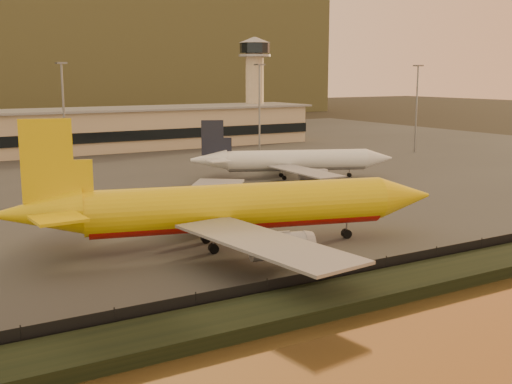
# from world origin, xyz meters

# --- Properties ---
(ground) EXTENTS (900.00, 900.00, 0.00)m
(ground) POSITION_xyz_m (0.00, 0.00, 0.00)
(ground) COLOR black
(ground) RESTS_ON ground
(embankment) EXTENTS (320.00, 7.00, 1.40)m
(embankment) POSITION_xyz_m (0.00, -17.00, 0.70)
(embankment) COLOR black
(embankment) RESTS_ON ground
(tarmac) EXTENTS (320.00, 220.00, 0.20)m
(tarmac) POSITION_xyz_m (0.00, 95.00, 0.10)
(tarmac) COLOR #2D2D2D
(tarmac) RESTS_ON ground
(perimeter_fence) EXTENTS (300.00, 0.05, 2.20)m
(perimeter_fence) POSITION_xyz_m (0.00, -13.00, 1.30)
(perimeter_fence) COLOR black
(perimeter_fence) RESTS_ON tarmac
(terminal_building) EXTENTS (202.00, 25.00, 12.60)m
(terminal_building) POSITION_xyz_m (-14.52, 125.55, 6.25)
(terminal_building) COLOR tan
(terminal_building) RESTS_ON tarmac
(control_tower) EXTENTS (11.20, 11.20, 35.50)m
(control_tower) POSITION_xyz_m (70.00, 131.00, 21.66)
(control_tower) COLOR tan
(control_tower) RESTS_ON tarmac
(apron_light_masts) EXTENTS (152.20, 12.20, 25.40)m
(apron_light_masts) POSITION_xyz_m (15.00, 75.00, 15.70)
(apron_light_masts) COLOR slate
(apron_light_masts) RESTS_ON tarmac
(dhl_cargo_jet) EXTENTS (57.91, 55.49, 17.53)m
(dhl_cargo_jet) POSITION_xyz_m (-6.89, 7.31, 5.43)
(dhl_cargo_jet) COLOR #E1BC0B
(dhl_cargo_jet) RESTS_ON tarmac
(white_narrowbody_jet) EXTENTS (43.39, 40.98, 13.06)m
(white_narrowbody_jet) POSITION_xyz_m (32.26, 50.58, 4.10)
(white_narrowbody_jet) COLOR white
(white_narrowbody_jet) RESTS_ON tarmac
(gse_vehicle_yellow) EXTENTS (3.93, 1.84, 1.75)m
(gse_vehicle_yellow) POSITION_xyz_m (22.63, 22.49, 1.08)
(gse_vehicle_yellow) COLOR #E1BC0B
(gse_vehicle_yellow) RESTS_ON tarmac
(gse_vehicle_white) EXTENTS (4.90, 3.56, 2.01)m
(gse_vehicle_white) POSITION_xyz_m (-12.49, 30.65, 1.20)
(gse_vehicle_white) COLOR white
(gse_vehicle_white) RESTS_ON tarmac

